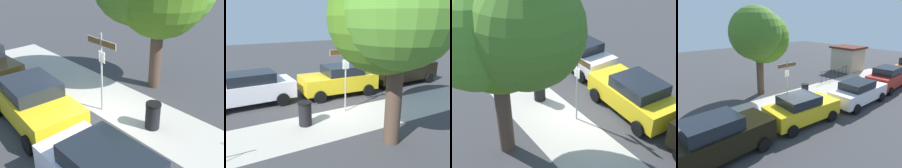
% 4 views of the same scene
% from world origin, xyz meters
% --- Properties ---
extents(ground_plane, '(60.00, 60.00, 0.00)m').
position_xyz_m(ground_plane, '(0.00, 0.00, 0.00)').
color(ground_plane, '#38383A').
extents(sidewalk_strip, '(24.00, 2.60, 0.00)m').
position_xyz_m(sidewalk_strip, '(2.00, 1.30, 0.00)').
color(sidewalk_strip, '#AFA99C').
rests_on(sidewalk_strip, ground_plane).
extents(street_sign, '(1.54, 0.07, 3.11)m').
position_xyz_m(street_sign, '(-0.32, 0.40, 2.17)').
color(street_sign, '#9EA0A5').
rests_on(street_sign, ground_plane).
extents(shade_tree, '(4.61, 4.66, 6.47)m').
position_xyz_m(shade_tree, '(-0.37, 3.35, 4.42)').
color(shade_tree, '#4B372C').
rests_on(shade_tree, ground_plane).
extents(car_black, '(4.71, 2.21, 1.87)m').
position_xyz_m(car_black, '(-6.05, -2.05, 0.94)').
color(car_black, black).
rests_on(car_black, ground_plane).
extents(car_yellow, '(4.25, 2.31, 1.62)m').
position_xyz_m(car_yellow, '(-1.25, -1.96, 0.84)').
color(car_yellow, gold).
rests_on(car_yellow, ground_plane).
extents(car_white, '(4.65, 2.00, 1.64)m').
position_xyz_m(car_white, '(3.55, -2.48, 0.84)').
color(car_white, white).
rests_on(car_white, ground_plane).
extents(trash_bin, '(0.55, 0.55, 0.98)m').
position_xyz_m(trash_bin, '(1.81, 0.90, 0.49)').
color(trash_bin, black).
rests_on(trash_bin, ground_plane).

